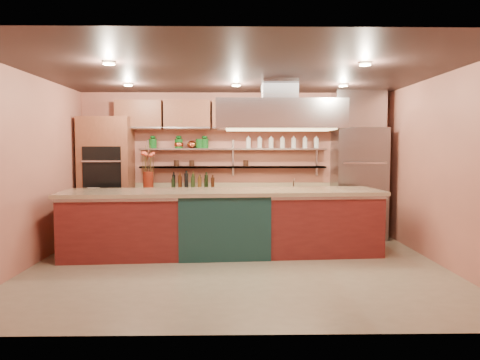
{
  "coord_description": "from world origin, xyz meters",
  "views": [
    {
      "loc": [
        -0.07,
        -6.71,
        1.73
      ],
      "look_at": [
        0.06,
        1.0,
        1.19
      ],
      "focal_mm": 35.0,
      "sensor_mm": 36.0,
      "label": 1
    }
  ],
  "objects_px": {
    "island": "(223,222)",
    "green_canister": "(200,144)",
    "kitchen_scale": "(256,187)",
    "refrigerator": "(359,183)",
    "copper_kettle": "(192,145)",
    "flower_vase": "(148,181)"
  },
  "relations": [
    {
      "from": "flower_vase",
      "to": "copper_kettle",
      "type": "height_order",
      "value": "copper_kettle"
    },
    {
      "from": "island",
      "to": "copper_kettle",
      "type": "relative_size",
      "value": 27.22
    },
    {
      "from": "island",
      "to": "kitchen_scale",
      "type": "bearing_deg",
      "value": 61.69
    },
    {
      "from": "island",
      "to": "copper_kettle",
      "type": "height_order",
      "value": "copper_kettle"
    },
    {
      "from": "flower_vase",
      "to": "green_canister",
      "type": "xyz_separation_m",
      "value": [
        0.96,
        0.22,
        0.7
      ]
    },
    {
      "from": "refrigerator",
      "to": "copper_kettle",
      "type": "height_order",
      "value": "refrigerator"
    },
    {
      "from": "green_canister",
      "to": "copper_kettle",
      "type": "bearing_deg",
      "value": 180.0
    },
    {
      "from": "copper_kettle",
      "to": "green_canister",
      "type": "xyz_separation_m",
      "value": [
        0.15,
        0.0,
        0.02
      ]
    },
    {
      "from": "flower_vase",
      "to": "green_canister",
      "type": "height_order",
      "value": "green_canister"
    },
    {
      "from": "refrigerator",
      "to": "copper_kettle",
      "type": "relative_size",
      "value": 11.42
    },
    {
      "from": "island",
      "to": "copper_kettle",
      "type": "bearing_deg",
      "value": 107.9
    },
    {
      "from": "flower_vase",
      "to": "copper_kettle",
      "type": "relative_size",
      "value": 1.88
    },
    {
      "from": "island",
      "to": "kitchen_scale",
      "type": "distance_m",
      "value": 1.54
    },
    {
      "from": "island",
      "to": "green_canister",
      "type": "relative_size",
      "value": 27.88
    },
    {
      "from": "refrigerator",
      "to": "flower_vase",
      "type": "height_order",
      "value": "refrigerator"
    },
    {
      "from": "kitchen_scale",
      "to": "green_canister",
      "type": "distance_m",
      "value": 1.38
    },
    {
      "from": "refrigerator",
      "to": "island",
      "type": "relative_size",
      "value": 0.42
    },
    {
      "from": "island",
      "to": "flower_vase",
      "type": "distance_m",
      "value": 2.06
    },
    {
      "from": "flower_vase",
      "to": "green_canister",
      "type": "bearing_deg",
      "value": 12.87
    },
    {
      "from": "island",
      "to": "green_canister",
      "type": "bearing_deg",
      "value": 102.92
    },
    {
      "from": "kitchen_scale",
      "to": "green_canister",
      "type": "xyz_separation_m",
      "value": [
        -1.08,
        0.22,
        0.83
      ]
    },
    {
      "from": "green_canister",
      "to": "flower_vase",
      "type": "bearing_deg",
      "value": -167.13
    }
  ]
}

